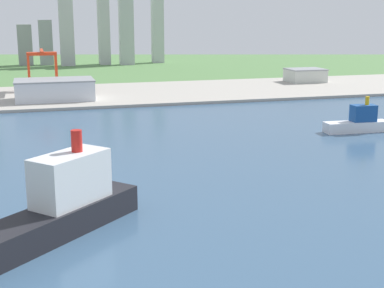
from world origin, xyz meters
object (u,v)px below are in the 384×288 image
at_px(port_crane_red, 42,60).
at_px(ferry_boat, 359,122).
at_px(cargo_ship, 56,208).
at_px(warehouse_annex, 305,75).
at_px(warehouse_main, 55,89).

bearing_deg(port_crane_red, ferry_boat, -51.80).
bearing_deg(cargo_ship, ferry_boat, 32.41).
bearing_deg(warehouse_annex, port_crane_red, 178.06).
height_order(warehouse_main, warehouse_annex, warehouse_main).
bearing_deg(ferry_boat, cargo_ship, -147.59).
height_order(ferry_boat, warehouse_annex, ferry_boat).
height_order(cargo_ship, warehouse_main, cargo_ship).
bearing_deg(cargo_ship, warehouse_main, 87.76).
relative_size(warehouse_main, warehouse_annex, 1.69).
distance_m(cargo_ship, warehouse_main, 293.79).
xyz_separation_m(ferry_boat, cargo_ship, (-190.12, -120.69, 3.43)).
bearing_deg(warehouse_annex, warehouse_main, -167.94).
relative_size(cargo_ship, port_crane_red, 1.52).
relative_size(ferry_boat, warehouse_annex, 1.11).
bearing_deg(ferry_boat, port_crane_red, 128.20).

